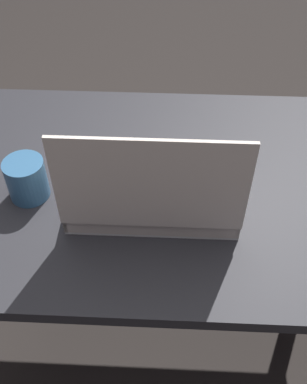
{
  "coord_description": "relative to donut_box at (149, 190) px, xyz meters",
  "views": [
    {
      "loc": [
        0.02,
        0.76,
        1.44
      ],
      "look_at": [
        0.05,
        0.06,
        0.72
      ],
      "focal_mm": 42.0,
      "sensor_mm": 36.0,
      "label": 1
    }
  ],
  "objects": [
    {
      "name": "dining_table",
      "position": [
        -0.06,
        -0.08,
        -0.15
      ],
      "size": [
        1.19,
        0.73,
        0.7
      ],
      "color": "#2D2D33",
      "rests_on": "ground_plane"
    },
    {
      "name": "donut_box",
      "position": [
        0.0,
        0.0,
        0.0
      ],
      "size": [
        0.36,
        0.23,
        0.27
      ],
      "color": "white",
      "rests_on": "dining_table"
    },
    {
      "name": "ground_plane",
      "position": [
        -0.06,
        -0.08,
        -0.75
      ],
      "size": [
        8.0,
        8.0,
        0.0
      ],
      "primitive_type": "plane",
      "color": "#2D2826"
    },
    {
      "name": "coffee_mug",
      "position": [
        0.27,
        -0.02,
        0.0
      ],
      "size": [
        0.09,
        0.09,
        0.1
      ],
      "color": "teal",
      "rests_on": "dining_table"
    }
  ]
}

